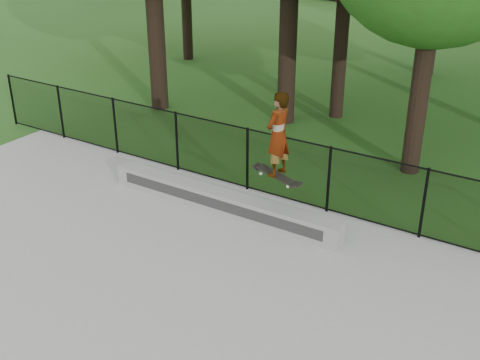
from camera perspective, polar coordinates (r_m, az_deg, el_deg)
The scene contains 5 objects.
ground at distance 10.12m, azimuth -17.74°, elevation -13.78°, with size 100.00×100.00×0.00m, color #274E15.
concrete_slab at distance 10.10m, azimuth -17.76°, elevation -13.64°, with size 14.00×12.00×0.06m, color #A1A29D.
grind_ledge at distance 12.79m, azimuth -1.81°, elevation -2.03°, with size 5.50×0.40×0.46m, color #9F9E9A.
skater_airborne at distance 11.30m, azimuth 3.63°, elevation 4.18°, with size 0.82×0.65×1.85m.
chainlink_fence at distance 13.52m, azimuth 0.70°, elevation 2.01°, with size 16.06×0.06×1.50m.
Camera 1 is at (6.49, -4.65, 6.22)m, focal length 45.00 mm.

